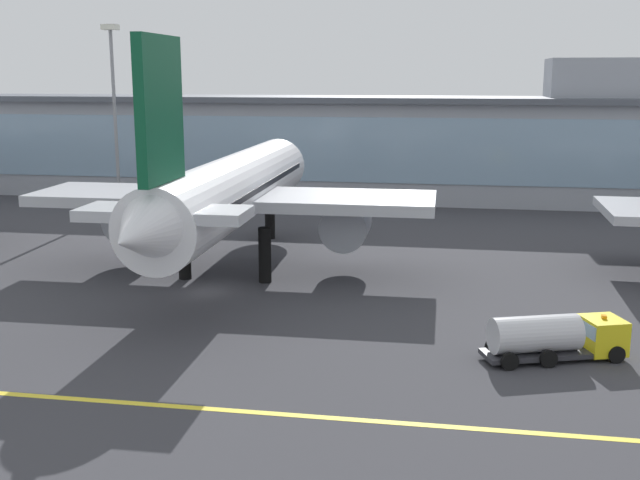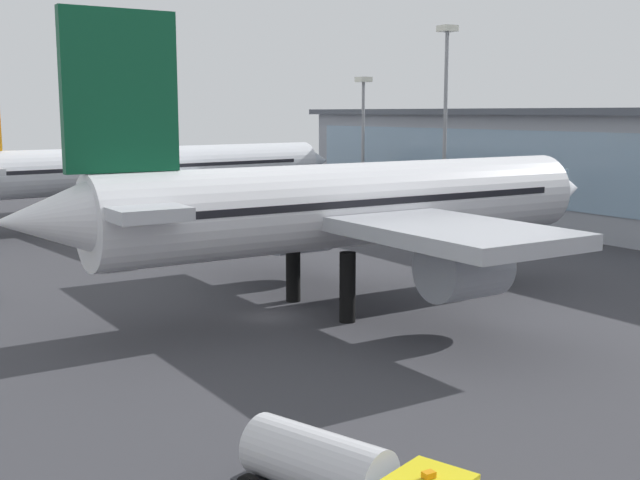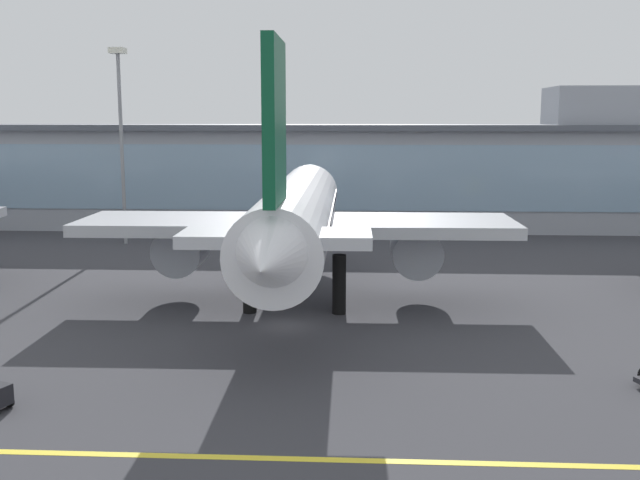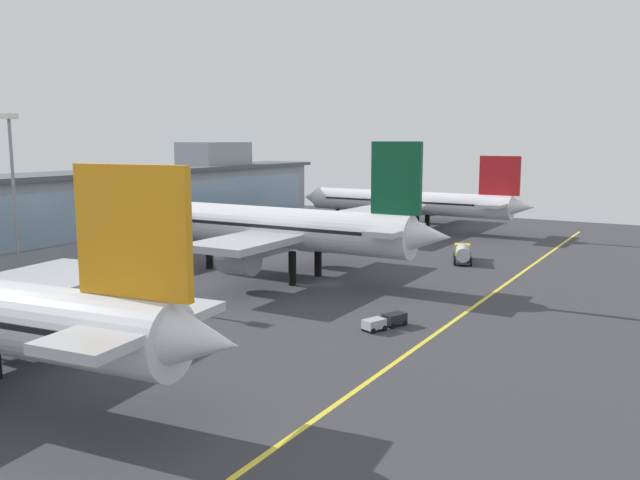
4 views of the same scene
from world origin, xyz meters
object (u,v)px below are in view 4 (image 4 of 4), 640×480
(airliner_near_right, at_px, (289,229))
(fuel_tanker_truck, at_px, (463,253))
(baggage_tug_near, at_px, (385,321))
(airliner_far_right, at_px, (409,203))
(apron_light_mast_centre, at_px, (13,175))

(airliner_near_right, xyz_separation_m, fuel_tanker_truck, (26.32, -17.78, -5.88))
(baggage_tug_near, bearing_deg, airliner_near_right, 75.84)
(airliner_far_right, xyz_separation_m, apron_light_mast_centre, (-80.94, 24.04, 9.38))
(airliner_far_right, height_order, baggage_tug_near, airliner_far_right)
(airliner_near_right, distance_m, fuel_tanker_truck, 32.30)
(apron_light_mast_centre, bearing_deg, fuel_tanker_truck, -43.00)
(fuel_tanker_truck, relative_size, baggage_tug_near, 1.62)
(airliner_far_right, distance_m, apron_light_mast_centre, 84.95)
(airliner_far_right, relative_size, apron_light_mast_centre, 2.34)
(airliner_near_right, bearing_deg, fuel_tanker_truck, -124.73)
(airliner_near_right, relative_size, baggage_tug_near, 8.50)
(airliner_near_right, height_order, apron_light_mast_centre, apron_light_mast_centre)
(fuel_tanker_truck, bearing_deg, baggage_tug_near, 167.81)
(baggage_tug_near, height_order, apron_light_mast_centre, apron_light_mast_centre)
(airliner_near_right, bearing_deg, airliner_far_right, -85.64)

